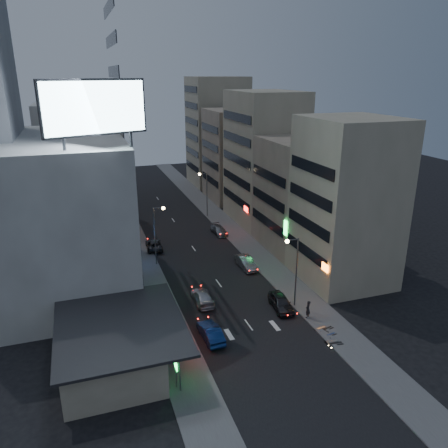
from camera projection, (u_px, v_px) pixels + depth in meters
name	position (u px, v px, depth m)	size (l,w,h in m)	color
ground	(264.00, 347.00, 41.54)	(180.00, 180.00, 0.00)	black
sidewalk_left	(136.00, 245.00, 65.94)	(4.00, 120.00, 0.12)	#4C4C4F
sidewalk_right	(235.00, 233.00, 70.80)	(4.00, 120.00, 0.12)	#4C4C4F
food_court	(111.00, 345.00, 38.46)	(11.00, 13.00, 3.88)	tan
white_building	(65.00, 214.00, 51.33)	(14.00, 24.00, 18.00)	silver
shophouse_near	(346.00, 202.00, 52.22)	(10.00, 11.00, 20.00)	tan
shophouse_mid	(303.00, 194.00, 63.32)	(11.00, 12.00, 16.00)	tan
shophouse_far	(264.00, 158.00, 73.82)	(10.00, 14.00, 22.00)	tan
far_left_a	(75.00, 165.00, 73.84)	(11.00, 10.00, 20.00)	silver
far_left_b	(73.00, 165.00, 86.14)	(12.00, 10.00, 15.00)	gray
far_right_a	(236.00, 155.00, 88.05)	(11.00, 12.00, 18.00)	tan
far_right_b	(217.00, 132.00, 99.75)	(12.00, 12.00, 24.00)	tan
billboard	(95.00, 108.00, 39.44)	(9.52, 3.75, 6.20)	#595B60
street_lamp_right_near	(294.00, 262.00, 46.94)	(1.60, 0.44, 8.02)	#595B60
street_lamp_left	(157.00, 227.00, 57.68)	(1.60, 0.44, 8.02)	#595B60
street_lamp_right_far	(205.00, 188.00, 77.38)	(1.60, 0.44, 8.02)	#595B60
parked_car_right_near	(281.00, 302.00, 47.96)	(1.86, 4.63, 1.58)	#27282D
parked_car_right_mid	(246.00, 262.00, 58.15)	(1.62, 4.65, 1.53)	#94979B
parked_car_left	(154.00, 245.00, 64.39)	(2.19, 4.76, 1.32)	#2B2C30
parked_car_right_far	(219.00, 230.00, 70.46)	(1.84, 4.52, 1.31)	#919599
road_car_blue	(211.00, 332.00, 42.45)	(1.60, 4.59, 1.51)	navy
road_car_silver	(202.00, 297.00, 49.31)	(1.97, 4.85, 1.41)	#AFB2B8
person	(308.00, 309.00, 46.00)	(0.70, 0.46, 1.93)	black
scooter_black_a	(342.00, 336.00, 41.95)	(1.88, 0.63, 1.15)	black
scooter_silver_a	(338.00, 335.00, 42.24)	(1.66, 0.55, 1.01)	#A7ABAF
scooter_blue	(334.00, 328.00, 43.48)	(1.61, 0.54, 0.98)	navy
scooter_black_b	(331.00, 321.00, 44.57)	(1.70, 0.57, 1.04)	black
scooter_silver_b	(325.00, 322.00, 44.56)	(1.61, 0.54, 0.98)	gray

